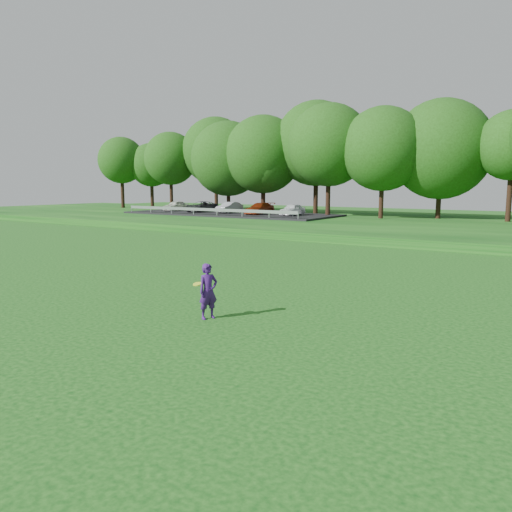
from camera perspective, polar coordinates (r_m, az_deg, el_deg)
The scene contains 6 objects.
ground at distance 15.00m, azimuth -5.30°, elevation -6.95°, with size 140.00×140.00×0.00m, color #0C3E10.
berm at distance 46.28m, azimuth 22.32°, elevation 3.10°, with size 130.00×30.00×0.60m, color #0C3E10.
walking_path at distance 32.77m, azimuth 17.33°, elevation 1.00°, with size 130.00×1.60×0.04m, color gray.
treeline at distance 50.24m, azimuth 23.76°, elevation 12.30°, with size 104.00×7.00×15.00m, color #1C410F, non-canonical shape.
parking_lot at distance 55.26m, azimuth -3.26°, elevation 5.19°, with size 24.00×9.00×1.38m.
woman at distance 14.64m, azimuth -5.49°, elevation -4.03°, with size 0.67×0.70×1.63m.
Camera 1 is at (9.17, -11.21, 3.91)m, focal length 35.00 mm.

